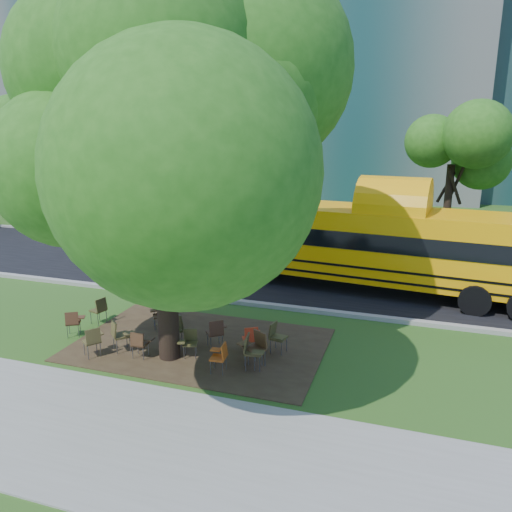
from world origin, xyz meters
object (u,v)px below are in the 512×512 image
(chair_6, at_px, (220,355))
(chair_13, at_px, (251,337))
(chair_9, at_px, (161,313))
(bg_car_silver, at_px, (61,224))
(chair_5, at_px, (189,340))
(chair_14, at_px, (256,345))
(chair_8, at_px, (100,308))
(chair_2, at_px, (93,339))
(main_tree, at_px, (159,135))
(chair_11, at_px, (216,330))
(black_car, at_px, (139,250))
(chair_3, at_px, (174,326))
(chair_12, at_px, (277,335))
(bg_car_red, at_px, (150,239))
(pedestrian_a, at_px, (49,212))
(chair_0, at_px, (74,321))
(chair_10, at_px, (159,305))
(chair_7, at_px, (252,349))
(pedestrian_b, at_px, (49,210))
(school_bus, at_px, (388,245))
(chair_4, at_px, (140,342))

(chair_6, distance_m, chair_13, 1.33)
(chair_9, xyz_separation_m, bg_car_silver, (-11.93, 10.22, 0.13))
(chair_5, height_order, chair_14, chair_14)
(chair_8, height_order, chair_9, chair_8)
(chair_2, height_order, chair_8, same)
(chair_8, relative_size, chair_9, 1.09)
(main_tree, bearing_deg, chair_6, -12.29)
(chair_11, xyz_separation_m, bg_car_silver, (-14.13, 11.03, 0.07))
(black_car, bearing_deg, chair_3, -157.19)
(chair_12, relative_size, bg_car_red, 0.20)
(chair_9, bearing_deg, chair_5, -165.87)
(chair_2, distance_m, chair_3, 2.18)
(chair_12, bearing_deg, black_car, -118.40)
(chair_3, xyz_separation_m, pedestrian_a, (-15.15, 12.95, 0.30))
(chair_11, bearing_deg, chair_12, -30.88)
(chair_8, xyz_separation_m, chair_11, (4.18, -0.53, 0.01))
(chair_2, height_order, pedestrian_a, pedestrian_a)
(chair_0, xyz_separation_m, chair_8, (0.14, 1.09, 0.03))
(chair_6, height_order, chair_12, chair_12)
(chair_14, distance_m, pedestrian_a, 22.21)
(chair_0, relative_size, chair_5, 1.04)
(chair_8, height_order, chair_10, chair_10)
(chair_12, bearing_deg, chair_8, -82.60)
(chair_9, distance_m, bg_car_silver, 15.71)
(chair_7, bearing_deg, pedestrian_a, -135.96)
(chair_6, distance_m, pedestrian_b, 23.53)
(chair_9, bearing_deg, bg_car_silver, 15.38)
(school_bus, distance_m, chair_7, 8.06)
(chair_11, bearing_deg, chair_0, 148.05)
(chair_14, bearing_deg, pedestrian_b, -8.73)
(chair_8, bearing_deg, chair_0, -172.53)
(main_tree, bearing_deg, bg_car_red, 122.09)
(chair_11, relative_size, black_car, 0.20)
(chair_12, bearing_deg, chair_2, -58.73)
(chair_9, height_order, chair_12, chair_12)
(chair_9, bearing_deg, pedestrian_b, 15.17)
(bg_car_silver, bearing_deg, chair_5, -115.70)
(pedestrian_a, bearing_deg, chair_13, -111.17)
(chair_11, relative_size, bg_car_silver, 0.23)
(chair_3, xyz_separation_m, chair_6, (1.84, -1.06, -0.10))
(school_bus, height_order, chair_10, school_bus)
(chair_5, bearing_deg, chair_2, -0.23)
(main_tree, height_order, pedestrian_a, main_tree)
(pedestrian_a, bearing_deg, school_bus, -91.65)
(chair_8, distance_m, black_car, 6.66)
(chair_2, bearing_deg, chair_4, -40.92)
(chair_10, xyz_separation_m, chair_13, (3.52, -1.28, -0.07))
(chair_0, relative_size, chair_7, 0.87)
(black_car, bearing_deg, chair_14, -147.64)
(chair_8, distance_m, chair_10, 1.85)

